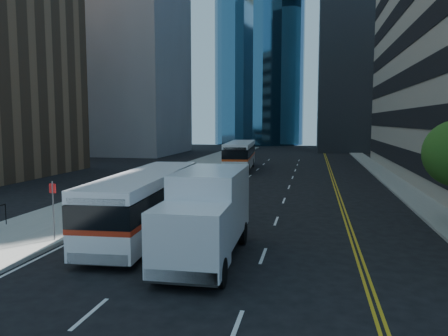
# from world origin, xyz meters

# --- Properties ---
(ground) EXTENTS (160.00, 160.00, 0.00)m
(ground) POSITION_xyz_m (0.00, 0.00, 0.00)
(ground) COLOR black
(ground) RESTS_ON ground
(sidewalk_west) EXTENTS (5.00, 90.00, 0.15)m
(sidewalk_west) POSITION_xyz_m (-10.50, 25.00, 0.07)
(sidewalk_west) COLOR gray
(sidewalk_west) RESTS_ON ground
(sidewalk_east) EXTENTS (2.00, 90.00, 0.15)m
(sidewalk_east) POSITION_xyz_m (9.00, 25.00, 0.07)
(sidewalk_east) COLOR gray
(sidewalk_east) RESTS_ON ground
(midrise_west) EXTENTS (18.00, 18.00, 35.00)m
(midrise_west) POSITION_xyz_m (-28.00, 52.00, 17.50)
(midrise_west) COLOR gray
(midrise_west) RESTS_ON ground
(bus_front) EXTENTS (3.10, 11.07, 2.82)m
(bus_front) POSITION_xyz_m (-5.13, 4.30, 1.54)
(bus_front) COLOR white
(bus_front) RESTS_ON ground
(bus_rear) EXTENTS (3.34, 11.60, 2.95)m
(bus_rear) POSITION_xyz_m (-5.34, 31.63, 1.61)
(bus_rear) COLOR white
(bus_rear) RESTS_ON ground
(box_truck) EXTENTS (2.51, 6.91, 3.28)m
(box_truck) POSITION_xyz_m (-1.54, 1.21, 1.73)
(box_truck) COLOR silver
(box_truck) RESTS_ON ground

